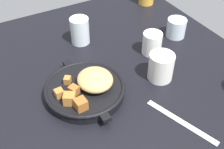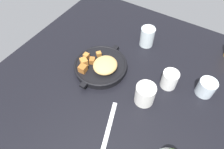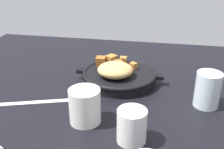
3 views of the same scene
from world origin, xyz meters
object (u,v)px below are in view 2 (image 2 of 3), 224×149
at_px(butter_knife, 109,128).
at_px(water_glass_tall, 147,37).
at_px(cast_iron_skillet, 101,66).
at_px(white_creamer_pitcher, 170,79).
at_px(ceramic_mug_white, 145,94).
at_px(water_glass_short, 206,88).

relative_size(butter_knife, water_glass_tall, 2.24).
relative_size(cast_iron_skillet, white_creamer_pitcher, 3.58).
bearing_deg(water_glass_tall, ceramic_mug_white, 24.09).
bearing_deg(ceramic_mug_white, water_glass_short, 130.22).
xyz_separation_m(cast_iron_skillet, water_glass_tall, (-0.26, 0.10, 0.02)).
height_order(butter_knife, water_glass_short, water_glass_short).
height_order(water_glass_tall, ceramic_mug_white, water_glass_tall).
relative_size(water_glass_tall, ceramic_mug_white, 1.10).
bearing_deg(water_glass_short, cast_iron_skillet, -74.36).
relative_size(water_glass_tall, white_creamer_pitcher, 1.24).
bearing_deg(water_glass_tall, butter_knife, 9.34).
height_order(cast_iron_skillet, white_creamer_pitcher, white_creamer_pitcher).
bearing_deg(ceramic_mug_white, cast_iron_skillet, -100.61).
height_order(white_creamer_pitcher, ceramic_mug_white, ceramic_mug_white).
height_order(butter_knife, water_glass_tall, water_glass_tall).
bearing_deg(cast_iron_skillet, water_glass_tall, 158.92).
distance_m(water_glass_short, white_creamer_pitcher, 0.14).
bearing_deg(white_creamer_pitcher, water_glass_tall, -133.77).
xyz_separation_m(butter_knife, ceramic_mug_white, (-0.17, 0.06, 0.04)).
relative_size(water_glass_short, water_glass_tall, 0.73).
relative_size(cast_iron_skillet, ceramic_mug_white, 3.19).
distance_m(water_glass_short, ceramic_mug_white, 0.25).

